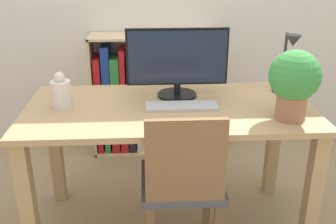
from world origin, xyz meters
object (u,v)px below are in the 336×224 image
(bookshelf, at_px, (130,99))
(monitor, at_px, (177,61))
(chair, at_px, (183,181))
(vase, at_px, (61,93))
(keyboard, at_px, (181,106))
(potted_plant, at_px, (294,81))
(desk_lamp, at_px, (288,59))

(bookshelf, bearing_deg, monitor, -70.44)
(chair, distance_m, bookshelf, 1.28)
(vase, bearing_deg, keyboard, -3.98)
(chair, bearing_deg, bookshelf, 106.15)
(potted_plant, distance_m, chair, 0.71)
(keyboard, distance_m, bookshelf, 1.10)
(potted_plant, bearing_deg, keyboard, 161.06)
(keyboard, height_order, desk_lamp, desk_lamp)
(keyboard, height_order, vase, vase)
(potted_plant, bearing_deg, monitor, 145.58)
(monitor, height_order, keyboard, monitor)
(monitor, bearing_deg, vase, -167.28)
(keyboard, distance_m, potted_plant, 0.56)
(desk_lamp, xyz_separation_m, chair, (-0.60, -0.40, -0.50))
(keyboard, distance_m, desk_lamp, 0.64)
(monitor, relative_size, keyboard, 1.48)
(keyboard, relative_size, bookshelf, 0.40)
(keyboard, xyz_separation_m, chair, (-0.01, -0.24, -0.30))
(vase, height_order, desk_lamp, desk_lamp)
(desk_lamp, height_order, bookshelf, desk_lamp)
(keyboard, height_order, chair, chair)
(keyboard, bearing_deg, monitor, 92.82)
(monitor, relative_size, chair, 0.65)
(monitor, distance_m, bookshelf, 1.02)
(potted_plant, relative_size, chair, 0.40)
(potted_plant, height_order, chair, potted_plant)
(keyboard, height_order, potted_plant, potted_plant)
(desk_lamp, bearing_deg, monitor, 178.14)
(monitor, xyz_separation_m, keyboard, (0.01, -0.18, -0.19))
(keyboard, xyz_separation_m, desk_lamp, (0.59, 0.16, 0.20))
(monitor, height_order, bookshelf, monitor)
(desk_lamp, bearing_deg, potted_plant, -104.45)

